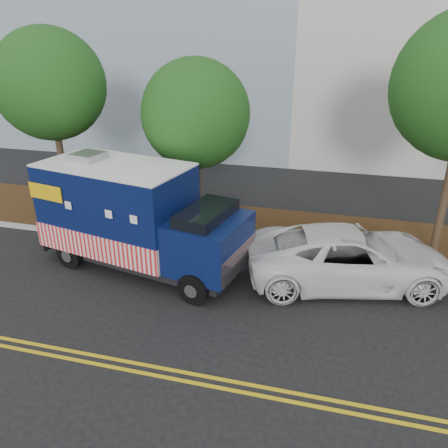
# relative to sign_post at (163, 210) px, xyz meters

# --- Properties ---
(ground) EXTENTS (120.00, 120.00, 0.00)m
(ground) POSITION_rel_sign_post_xyz_m (1.30, -1.74, -1.20)
(ground) COLOR black
(ground) RESTS_ON ground
(curb) EXTENTS (120.00, 0.18, 0.15)m
(curb) POSITION_rel_sign_post_xyz_m (1.30, -0.34, -1.12)
(curb) COLOR #9E9E99
(curb) RESTS_ON ground
(mulch_strip) EXTENTS (120.00, 4.00, 0.15)m
(mulch_strip) POSITION_rel_sign_post_xyz_m (1.30, 1.76, -1.12)
(mulch_strip) COLOR #321E0D
(mulch_strip) RESTS_ON ground
(centerline_near) EXTENTS (120.00, 0.10, 0.01)m
(centerline_near) POSITION_rel_sign_post_xyz_m (1.30, -6.19, -1.19)
(centerline_near) COLOR gold
(centerline_near) RESTS_ON ground
(centerline_far) EXTENTS (120.00, 0.10, 0.01)m
(centerline_far) POSITION_rel_sign_post_xyz_m (1.30, -6.44, -1.19)
(centerline_far) COLOR gold
(centerline_far) RESTS_ON ground
(tree_a) EXTENTS (4.05, 4.05, 7.26)m
(tree_a) POSITION_rel_sign_post_xyz_m (-4.64, 1.19, 4.02)
(tree_a) COLOR #38281C
(tree_a) RESTS_ON ground
(tree_b) EXTENTS (3.80, 3.80, 6.29)m
(tree_b) POSITION_rel_sign_post_xyz_m (0.89, 1.31, 3.18)
(tree_b) COLOR #38281C
(tree_b) RESTS_ON ground
(sign_post) EXTENTS (0.06, 0.06, 2.40)m
(sign_post) POSITION_rel_sign_post_xyz_m (0.00, 0.00, 0.00)
(sign_post) COLOR #473828
(sign_post) RESTS_ON ground
(food_truck) EXTENTS (7.09, 3.78, 3.55)m
(food_truck) POSITION_rel_sign_post_xyz_m (-0.22, -1.82, 0.41)
(food_truck) COLOR black
(food_truck) RESTS_ON ground
(white_car) EXTENTS (6.59, 4.16, 1.70)m
(white_car) POSITION_rel_sign_post_xyz_m (6.45, -1.22, -0.35)
(white_car) COLOR white
(white_car) RESTS_ON ground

